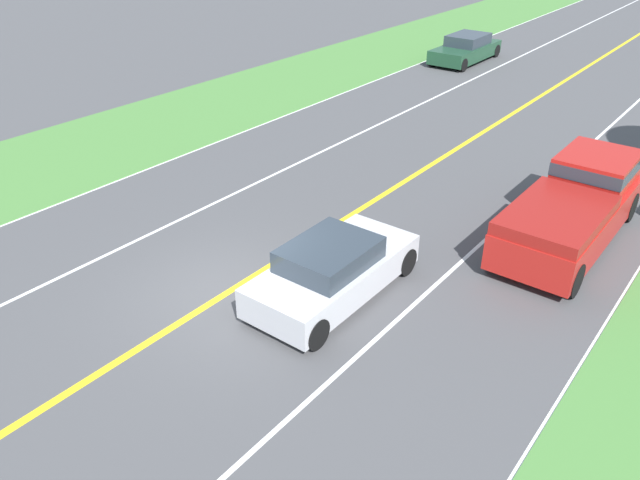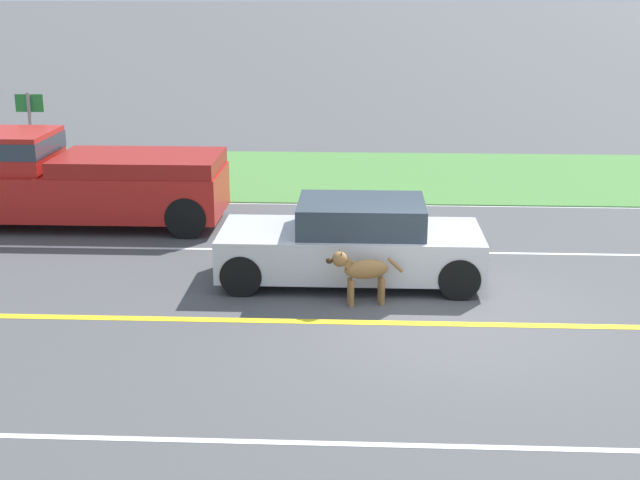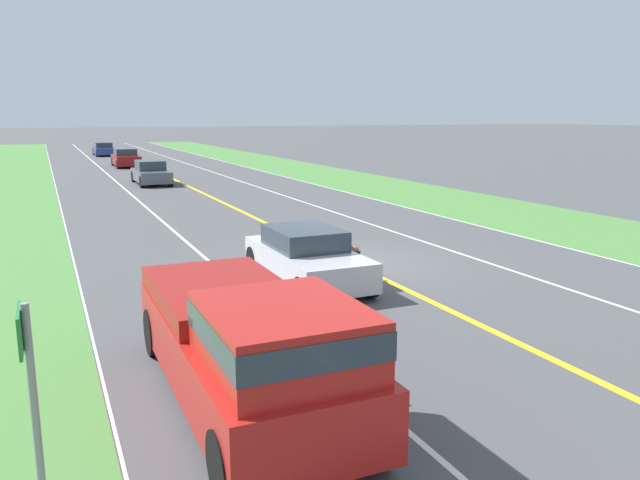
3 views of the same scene
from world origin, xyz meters
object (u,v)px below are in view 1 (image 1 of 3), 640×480
at_px(ego_car, 333,270).
at_px(oncoming_car, 466,49).
at_px(dog, 289,259).
at_px(pickup_truck, 575,205).

relative_size(ego_car, oncoming_car, 0.91).
xyz_separation_m(ego_car, oncoming_car, (-7.25, 21.06, -0.01)).
relative_size(dog, oncoming_car, 0.25).
xyz_separation_m(ego_car, dog, (-1.13, -0.13, -0.08)).
bearing_deg(dog, ego_car, -6.12).
height_order(ego_car, dog, ego_car).
bearing_deg(dog, oncoming_car, 93.37).
distance_m(ego_car, dog, 1.15).
height_order(dog, oncoming_car, oncoming_car).
xyz_separation_m(dog, pickup_truck, (4.38, 5.83, 0.39)).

